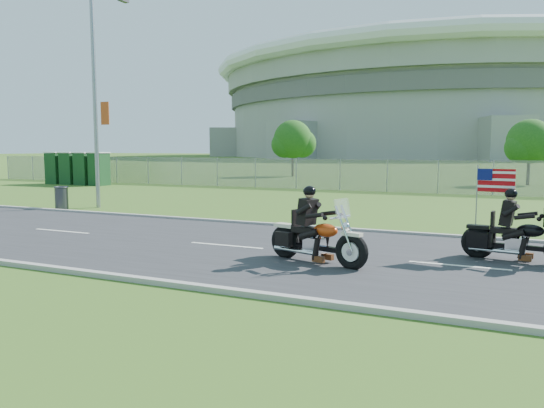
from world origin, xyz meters
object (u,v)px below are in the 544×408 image
at_px(trash_can, 62,198).
at_px(porta_toilet_b, 84,169).
at_px(motorcycle_follow, 519,238).
at_px(porta_toilet_c, 70,169).
at_px(porta_toilet_a, 99,169).
at_px(motorcycle_lead, 315,239).
at_px(streetlight, 98,81).
at_px(porta_toilet_d, 56,168).

bearing_deg(trash_can, porta_toilet_b, 130.47).
bearing_deg(motorcycle_follow, porta_toilet_b, 158.60).
relative_size(porta_toilet_c, motorcycle_follow, 0.88).
height_order(porta_toilet_a, porta_toilet_c, same).
relative_size(motorcycle_follow, trash_can, 2.70).
xyz_separation_m(porta_toilet_a, porta_toilet_c, (-2.80, 0.00, 0.00)).
bearing_deg(porta_toilet_b, motorcycle_follow, -29.12).
xyz_separation_m(porta_toilet_b, motorcycle_lead, (24.32, -17.99, -0.58)).
xyz_separation_m(streetlight, porta_toilet_c, (-12.82, 10.78, -4.49)).
bearing_deg(porta_toilet_b, porta_toilet_d, 180.00).
distance_m(porta_toilet_c, porta_toilet_d, 1.40).
height_order(porta_toilet_a, motorcycle_follow, porta_toilet_a).
xyz_separation_m(porta_toilet_c, motorcycle_lead, (25.72, -17.99, -0.58)).
relative_size(porta_toilet_b, motorcycle_follow, 0.88).
bearing_deg(porta_toilet_c, streetlight, -40.06).
bearing_deg(porta_toilet_d, porta_toilet_a, 0.00).
height_order(porta_toilet_c, trash_can, porta_toilet_c).
bearing_deg(streetlight, motorcycle_follow, -16.68).
bearing_deg(streetlight, porta_toilet_b, 136.65).
distance_m(porta_toilet_a, motorcycle_follow, 31.53).
relative_size(porta_toilet_d, trash_can, 2.38).
relative_size(porta_toilet_b, trash_can, 2.38).
xyz_separation_m(porta_toilet_b, porta_toilet_d, (-2.80, 0.00, 0.00)).
relative_size(streetlight, porta_toilet_b, 4.35).
height_order(porta_toilet_b, motorcycle_follow, porta_toilet_b).
xyz_separation_m(porta_toilet_c, porta_toilet_d, (-1.40, 0.00, 0.00)).
xyz_separation_m(motorcycle_follow, trash_can, (-18.26, 3.81, -0.11)).
height_order(streetlight, trash_can, streetlight).
bearing_deg(trash_can, porta_toilet_d, 137.31).
bearing_deg(motorcycle_follow, porta_toilet_d, 160.81).
relative_size(streetlight, porta_toilet_d, 4.35).
distance_m(motorcycle_lead, trash_can, 15.16).
height_order(porta_toilet_a, porta_toilet_b, same).
distance_m(porta_toilet_b, porta_toilet_d, 2.80).
bearing_deg(motorcycle_follow, motorcycle_lead, -146.62).
distance_m(motorcycle_lead, motorcycle_follow, 4.75).
height_order(porta_toilet_c, motorcycle_lead, porta_toilet_c).
height_order(motorcycle_lead, trash_can, motorcycle_lead).
relative_size(porta_toilet_d, motorcycle_lead, 0.86).
relative_size(streetlight, trash_can, 10.36).
bearing_deg(porta_toilet_d, motorcycle_follow, -26.90).
xyz_separation_m(porta_toilet_d, motorcycle_lead, (27.12, -17.99, -0.58)).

